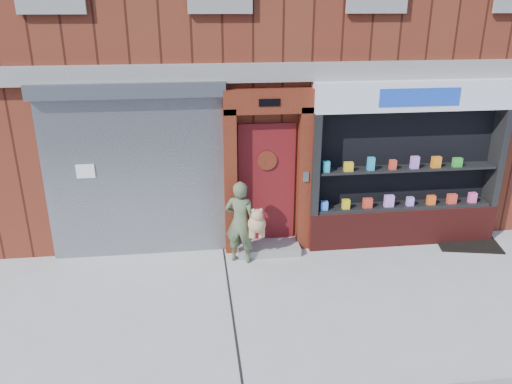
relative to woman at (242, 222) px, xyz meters
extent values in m
plane|color=#9E9E99|center=(1.24, -1.42, -0.74)|extent=(80.00, 80.00, 0.00)
cube|color=maroon|center=(1.24, 4.58, 3.26)|extent=(12.00, 8.00, 8.00)
cube|color=gray|center=(1.24, 0.50, 2.41)|extent=(12.00, 0.16, 0.30)
cube|color=gray|center=(-1.76, 0.52, 0.66)|extent=(3.00, 0.10, 2.80)
cube|color=slate|center=(-1.76, 0.46, 2.18)|extent=(3.10, 0.30, 0.24)
cube|color=white|center=(-2.56, 0.46, 0.86)|extent=(0.30, 0.01, 0.24)
cube|color=#4C180D|center=(-0.16, 0.44, 0.56)|extent=(0.22, 0.28, 2.60)
cube|color=#4C180D|center=(1.14, 0.44, 0.56)|extent=(0.22, 0.28, 2.60)
cube|color=#4C180D|center=(0.49, 0.44, 1.96)|extent=(1.50, 0.28, 0.40)
cube|color=black|center=(0.49, 0.29, 1.96)|extent=(0.35, 0.01, 0.12)
cube|color=#601113|center=(0.49, 0.55, 0.46)|extent=(1.00, 0.06, 2.20)
cylinder|color=black|center=(0.49, 0.51, 0.91)|extent=(0.28, 0.02, 0.28)
cylinder|color=#4C180D|center=(0.49, 0.50, 0.91)|extent=(0.34, 0.02, 0.34)
cube|color=gray|center=(0.49, 0.28, -0.66)|extent=(1.10, 0.55, 0.15)
cube|color=slate|center=(1.14, 0.29, 0.66)|extent=(0.10, 0.02, 0.18)
cube|color=#561814|center=(2.99, 0.38, -0.39)|extent=(3.50, 0.40, 0.70)
cube|color=black|center=(1.30, 0.38, 0.86)|extent=(0.12, 0.40, 1.80)
cube|color=black|center=(4.68, 0.38, 0.86)|extent=(0.12, 0.40, 1.80)
cube|color=black|center=(2.99, 0.57, 0.86)|extent=(3.30, 0.03, 1.80)
cube|color=black|center=(2.99, 0.38, -0.01)|extent=(3.20, 0.36, 0.06)
cube|color=black|center=(2.99, 0.38, 0.71)|extent=(3.20, 0.36, 0.04)
cube|color=white|center=(2.99, 0.38, 2.01)|extent=(3.50, 0.40, 0.50)
cube|color=#173EB0|center=(2.99, 0.18, 2.01)|extent=(1.40, 0.01, 0.30)
cube|color=#457FED|center=(1.49, 0.30, 0.10)|extent=(0.13, 0.09, 0.16)
cube|color=yellow|center=(1.89, 0.30, 0.11)|extent=(0.13, 0.09, 0.17)
cube|color=red|center=(2.29, 0.30, 0.11)|extent=(0.16, 0.09, 0.18)
cube|color=#C180E8|center=(2.69, 0.30, 0.13)|extent=(0.17, 0.09, 0.22)
cube|color=#B486F2|center=(3.09, 0.30, 0.10)|extent=(0.12, 0.09, 0.16)
cube|color=#FF5A1A|center=(3.49, 0.30, 0.11)|extent=(0.14, 0.09, 0.17)
cube|color=red|center=(3.89, 0.30, 0.11)|extent=(0.16, 0.09, 0.18)
cube|color=#FB539F|center=(4.29, 0.30, 0.12)|extent=(0.14, 0.09, 0.19)
cube|color=#26A8C1|center=(1.49, 0.30, 0.83)|extent=(0.12, 0.09, 0.19)
cube|color=gold|center=(1.89, 0.30, 0.81)|extent=(0.15, 0.09, 0.16)
cube|color=teal|center=(2.29, 0.30, 0.85)|extent=(0.12, 0.09, 0.23)
cube|color=#DF4127|center=(2.69, 0.30, 0.82)|extent=(0.11, 0.09, 0.17)
cube|color=#B578D8|center=(3.09, 0.30, 0.84)|extent=(0.14, 0.09, 0.22)
cube|color=orange|center=(3.49, 0.30, 0.83)|extent=(0.16, 0.09, 0.20)
cube|color=green|center=(3.89, 0.30, 0.81)|extent=(0.16, 0.09, 0.16)
imported|color=#4E5C3C|center=(-0.03, 0.02, -0.01)|extent=(0.62, 0.51, 1.46)
sphere|color=tan|center=(0.23, -0.12, 0.01)|extent=(0.31, 0.31, 0.31)
sphere|color=tan|center=(0.23, -0.17, 0.19)|extent=(0.20, 0.20, 0.20)
sphere|color=tan|center=(0.17, -0.17, 0.27)|extent=(0.07, 0.07, 0.07)
sphere|color=tan|center=(0.29, -0.17, 0.27)|extent=(0.07, 0.07, 0.07)
cylinder|color=tan|center=(0.13, -0.12, -0.14)|extent=(0.07, 0.07, 0.18)
cylinder|color=tan|center=(0.33, -0.12, -0.14)|extent=(0.07, 0.07, 0.18)
cylinder|color=tan|center=(0.17, -0.14, -0.14)|extent=(0.07, 0.07, 0.18)
cylinder|color=tan|center=(0.29, -0.14, -0.14)|extent=(0.07, 0.07, 0.18)
cube|color=black|center=(4.23, 0.13, -0.72)|extent=(1.25, 1.00, 0.03)
camera|label=1|loc=(-0.74, -7.67, 3.48)|focal=35.00mm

